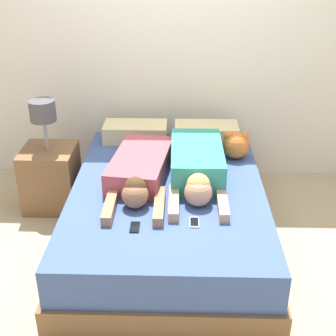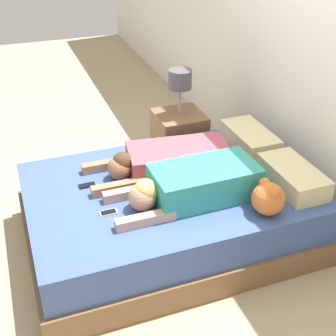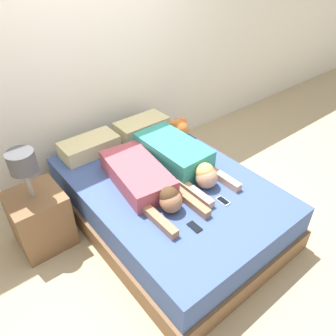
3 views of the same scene
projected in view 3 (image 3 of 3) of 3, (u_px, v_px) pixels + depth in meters
The scene contains 11 objects.
ground_plane at pixel (168, 219), 3.28m from camera, with size 12.00×12.00×0.00m, color tan.
wall_back at pixel (91, 59), 3.27m from camera, with size 12.00×0.06×2.60m.
bed at pixel (168, 202), 3.13m from camera, with size 1.50×2.14×0.49m.
pillow_head_left at pixel (90, 146), 3.31m from camera, with size 0.57×0.29×0.16m.
pillow_head_right at pixel (142, 126), 3.64m from camera, with size 0.57×0.29×0.16m.
person_left at pixel (144, 179), 2.86m from camera, with size 0.50×1.15×0.22m.
person_right at pixel (179, 157), 3.09m from camera, with size 0.41×1.08×0.24m.
cell_phone_left at pixel (195, 227), 2.52m from camera, with size 0.06×0.12×0.01m.
cell_phone_right at pixel (223, 201), 2.76m from camera, with size 0.06×0.12×0.01m.
plush_toy at pixel (178, 129), 3.51m from camera, with size 0.23×0.23×0.24m.
nightstand at pixel (39, 216), 2.87m from camera, with size 0.45×0.45×0.99m.
Camera 3 is at (-1.47, -1.81, 2.36)m, focal length 35.00 mm.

